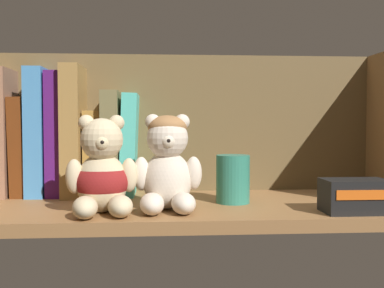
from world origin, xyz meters
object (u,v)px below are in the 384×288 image
(book_2, at_px, (23,147))
(book_5, at_px, (76,131))
(book_7, at_px, (113,143))
(book_1, at_px, (5,133))
(pillar_candle, at_px, (233,179))
(book_8, at_px, (130,144))
(teddy_bear_larger, at_px, (102,175))
(book_4, at_px, (58,134))
(small_product_box, at_px, (355,196))
(book_3, at_px, (40,132))
(book_6, at_px, (95,153))
(teddy_bear_smaller, at_px, (168,165))

(book_2, distance_m, book_5, 0.10)
(book_5, xyz_separation_m, book_7, (0.07, 0.00, -0.02))
(book_7, bearing_deg, book_1, 180.00)
(book_1, relative_size, book_5, 0.98)
(pillar_candle, bearing_deg, book_8, 148.71)
(teddy_bear_larger, relative_size, pillar_candle, 1.82)
(book_4, bearing_deg, book_1, 180.00)
(book_1, distance_m, book_7, 0.20)
(book_2, bearing_deg, pillar_candle, -16.13)
(small_product_box, bearing_deg, book_7, 151.90)
(book_7, bearing_deg, pillar_candle, -27.30)
(book_1, distance_m, pillar_candle, 0.44)
(book_2, relative_size, book_3, 0.77)
(pillar_candle, bearing_deg, book_6, 155.99)
(book_8, bearing_deg, book_6, 180.00)
(book_5, distance_m, book_8, 0.11)
(teddy_bear_smaller, bearing_deg, book_5, 136.33)
(book_4, xyz_separation_m, book_8, (0.14, 0.00, -0.02))
(book_7, bearing_deg, book_6, 180.00)
(teddy_bear_smaller, distance_m, pillar_candle, 0.13)
(book_5, xyz_separation_m, book_6, (0.04, 0.00, -0.04))
(teddy_bear_larger, xyz_separation_m, pillar_candle, (0.21, 0.07, -0.02))
(book_7, height_order, pillar_candle, book_7)
(teddy_bear_smaller, bearing_deg, book_1, 151.55)
(book_4, bearing_deg, book_8, 0.00)
(book_5, relative_size, book_6, 1.52)
(pillar_candle, bearing_deg, book_3, 162.46)
(book_6, height_order, book_7, book_7)
(book_1, distance_m, book_6, 0.17)
(book_6, height_order, teddy_bear_larger, book_6)
(book_2, xyz_separation_m, pillar_candle, (0.39, -0.11, -0.05))
(book_7, xyz_separation_m, teddy_bear_smaller, (0.10, -0.17, -0.03))
(pillar_candle, bearing_deg, book_1, 165.07)
(book_6, bearing_deg, pillar_candle, -24.01)
(book_4, relative_size, small_product_box, 2.36)
(teddy_bear_larger, bearing_deg, book_4, 120.26)
(book_4, bearing_deg, book_2, 180.00)
(book_1, relative_size, book_4, 1.02)
(book_7, height_order, book_8, book_7)
(book_2, bearing_deg, small_product_box, -20.40)
(book_7, bearing_deg, small_product_box, -28.10)
(book_1, distance_m, book_3, 0.07)
(teddy_bear_smaller, relative_size, small_product_box, 1.54)
(book_6, xyz_separation_m, book_8, (0.07, 0.00, 0.02))
(book_6, xyz_separation_m, small_product_box, (0.43, -0.21, -0.05))
(book_3, height_order, book_8, book_3)
(book_8, xyz_separation_m, teddy_bear_smaller, (0.07, -0.17, -0.02))
(book_6, height_order, book_8, book_8)
(book_5, xyz_separation_m, pillar_candle, (0.29, -0.11, -0.08))
(book_6, bearing_deg, book_5, 180.00)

